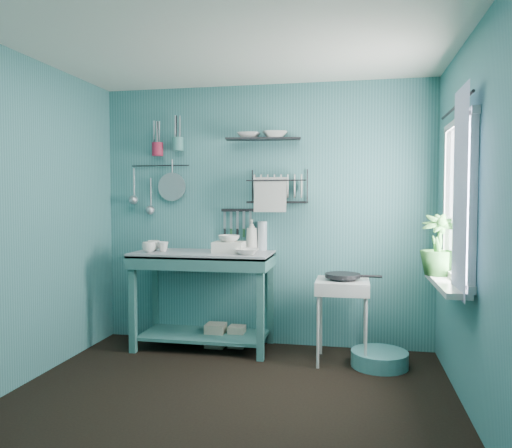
% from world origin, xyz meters
% --- Properties ---
extents(floor, '(3.20, 3.20, 0.00)m').
position_xyz_m(floor, '(0.00, 0.00, 0.00)').
color(floor, black).
rests_on(floor, ground).
extents(ceiling, '(3.20, 3.20, 0.00)m').
position_xyz_m(ceiling, '(0.00, 0.00, 2.50)').
color(ceiling, silver).
rests_on(ceiling, ground).
extents(wall_back, '(3.20, 0.00, 3.20)m').
position_xyz_m(wall_back, '(0.00, 1.50, 1.25)').
color(wall_back, '#397475').
rests_on(wall_back, ground).
extents(wall_front, '(3.20, 0.00, 3.20)m').
position_xyz_m(wall_front, '(0.00, -1.50, 1.25)').
color(wall_front, '#397475').
rests_on(wall_front, ground).
extents(wall_left, '(0.00, 3.00, 3.00)m').
position_xyz_m(wall_left, '(-1.60, 0.00, 1.25)').
color(wall_left, '#397475').
rests_on(wall_left, ground).
extents(wall_right, '(0.00, 3.00, 3.00)m').
position_xyz_m(wall_right, '(1.60, 0.00, 1.25)').
color(wall_right, '#397475').
rests_on(wall_right, ground).
extents(work_counter, '(1.31, 0.69, 0.91)m').
position_xyz_m(work_counter, '(-0.53, 1.24, 0.46)').
color(work_counter, '#2F6460').
rests_on(work_counter, floor).
extents(mug_left, '(0.12, 0.12, 0.10)m').
position_xyz_m(mug_left, '(-1.01, 1.08, 0.96)').
color(mug_left, silver).
rests_on(mug_left, work_counter).
extents(mug_mid, '(0.14, 0.14, 0.09)m').
position_xyz_m(mug_mid, '(-0.91, 1.18, 0.96)').
color(mug_mid, silver).
rests_on(mug_mid, work_counter).
extents(mug_right, '(0.17, 0.17, 0.10)m').
position_xyz_m(mug_right, '(-1.03, 1.24, 0.96)').
color(mug_right, silver).
rests_on(mug_right, work_counter).
extents(wash_tub, '(0.28, 0.22, 0.10)m').
position_xyz_m(wash_tub, '(-0.28, 1.22, 0.96)').
color(wash_tub, silver).
rests_on(wash_tub, work_counter).
extents(tub_bowl, '(0.19, 0.19, 0.06)m').
position_xyz_m(tub_bowl, '(-0.28, 1.22, 1.04)').
color(tub_bowl, silver).
rests_on(tub_bowl, wash_tub).
extents(soap_bottle, '(0.12, 0.12, 0.30)m').
position_xyz_m(soap_bottle, '(-0.11, 1.44, 1.06)').
color(soap_bottle, silver).
rests_on(soap_bottle, work_counter).
extents(water_bottle, '(0.09, 0.09, 0.28)m').
position_xyz_m(water_bottle, '(-0.01, 1.46, 1.05)').
color(water_bottle, silver).
rests_on(water_bottle, work_counter).
extents(counter_bowl, '(0.22, 0.22, 0.05)m').
position_xyz_m(counter_bowl, '(-0.08, 1.09, 0.94)').
color(counter_bowl, silver).
rests_on(counter_bowl, work_counter).
extents(hotplate_stand, '(0.53, 0.53, 0.72)m').
position_xyz_m(hotplate_stand, '(0.77, 1.06, 0.36)').
color(hotplate_stand, beige).
rests_on(hotplate_stand, floor).
extents(frying_pan, '(0.30, 0.30, 0.03)m').
position_xyz_m(frying_pan, '(0.77, 1.06, 0.75)').
color(frying_pan, black).
rests_on(frying_pan, hotplate_stand).
extents(knife_strip, '(0.32, 0.06, 0.03)m').
position_xyz_m(knife_strip, '(-0.25, 1.47, 1.30)').
color(knife_strip, black).
rests_on(knife_strip, wall_back).
extents(dish_rack, '(0.58, 0.32, 0.32)m').
position_xyz_m(dish_rack, '(0.15, 1.37, 1.53)').
color(dish_rack, black).
rests_on(dish_rack, wall_back).
extents(upper_shelf, '(0.72, 0.29, 0.02)m').
position_xyz_m(upper_shelf, '(0.01, 1.40, 1.97)').
color(upper_shelf, black).
rests_on(upper_shelf, wall_back).
extents(shelf_bowl_left, '(0.22, 0.22, 0.05)m').
position_xyz_m(shelf_bowl_left, '(-0.13, 1.40, 2.03)').
color(shelf_bowl_left, silver).
rests_on(shelf_bowl_left, upper_shelf).
extents(shelf_bowl_right, '(0.27, 0.27, 0.06)m').
position_xyz_m(shelf_bowl_right, '(0.12, 1.40, 2.10)').
color(shelf_bowl_right, silver).
rests_on(shelf_bowl_right, upper_shelf).
extents(utensil_cup_magenta, '(0.11, 0.11, 0.13)m').
position_xyz_m(utensil_cup_magenta, '(-1.05, 1.42, 1.90)').
color(utensil_cup_magenta, maroon).
rests_on(utensil_cup_magenta, wall_back).
extents(utensil_cup_teal, '(0.11, 0.11, 0.13)m').
position_xyz_m(utensil_cup_teal, '(-0.84, 1.42, 1.94)').
color(utensil_cup_teal, teal).
rests_on(utensil_cup_teal, wall_back).
extents(colander, '(0.28, 0.03, 0.28)m').
position_xyz_m(colander, '(-0.92, 1.45, 1.53)').
color(colander, '#A7A9AF').
rests_on(colander, wall_back).
extents(ladle_outer, '(0.01, 0.01, 0.30)m').
position_xyz_m(ladle_outer, '(-1.32, 1.46, 1.57)').
color(ladle_outer, '#A7A9AF').
rests_on(ladle_outer, wall_back).
extents(ladle_inner, '(0.01, 0.01, 0.30)m').
position_xyz_m(ladle_inner, '(-1.15, 1.46, 1.47)').
color(ladle_inner, '#A7A9AF').
rests_on(ladle_inner, wall_back).
extents(hook_rail, '(0.60, 0.01, 0.01)m').
position_xyz_m(hook_rail, '(-1.04, 1.47, 1.74)').
color(hook_rail, black).
rests_on(hook_rail, wall_back).
extents(window_glass, '(0.00, 1.10, 1.10)m').
position_xyz_m(window_glass, '(1.59, 0.45, 1.40)').
color(window_glass, white).
rests_on(window_glass, wall_right).
extents(windowsill, '(0.16, 0.95, 0.04)m').
position_xyz_m(windowsill, '(1.50, 0.45, 0.81)').
color(windowsill, beige).
rests_on(windowsill, wall_right).
extents(curtain, '(0.00, 1.35, 1.35)m').
position_xyz_m(curtain, '(1.52, 0.15, 1.45)').
color(curtain, white).
rests_on(curtain, wall_right).
extents(curtain_rod, '(0.02, 1.05, 0.02)m').
position_xyz_m(curtain_rod, '(1.54, 0.45, 2.05)').
color(curtain_rod, black).
rests_on(curtain_rod, wall_right).
extents(potted_plant, '(0.26, 0.26, 0.47)m').
position_xyz_m(potted_plant, '(1.48, 0.72, 1.06)').
color(potted_plant, '#2A6428').
rests_on(potted_plant, windowsill).
extents(storage_tin_large, '(0.18, 0.18, 0.22)m').
position_xyz_m(storage_tin_large, '(-0.43, 1.29, 0.11)').
color(storage_tin_large, gray).
rests_on(storage_tin_large, floor).
extents(storage_tin_small, '(0.15, 0.15, 0.20)m').
position_xyz_m(storage_tin_small, '(-0.23, 1.32, 0.10)').
color(storage_tin_small, gray).
rests_on(storage_tin_small, floor).
extents(floor_basin, '(0.48, 0.48, 0.13)m').
position_xyz_m(floor_basin, '(1.08, 1.01, 0.07)').
color(floor_basin, teal).
rests_on(floor_basin, floor).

